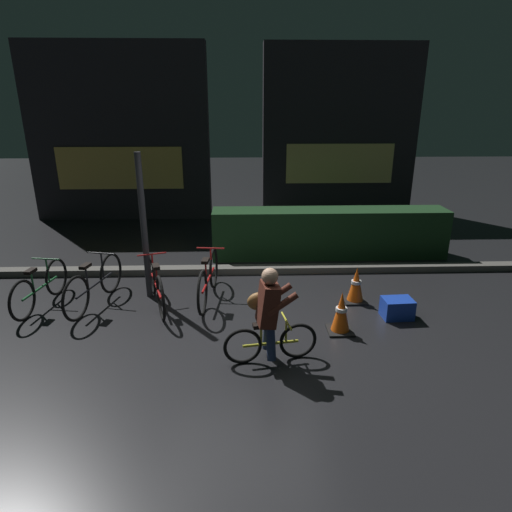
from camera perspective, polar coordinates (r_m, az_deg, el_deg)
The scene contains 14 objects.
ground_plane at distance 6.33m, azimuth -1.65°, elevation -9.56°, with size 40.00×40.00×0.00m, color black.
sidewalk_curb at distance 8.30m, azimuth -1.74°, elevation -1.77°, with size 12.00×0.24×0.12m, color #56544F.
hedge_row at distance 9.19m, azimuth 9.52°, elevation 2.98°, with size 4.80×0.70×1.00m, color #19381C.
storefront_left at distance 12.48m, azimuth -17.38°, elevation 14.90°, with size 4.69×0.54×4.51m.
storefront_right at distance 13.05m, azimuth 10.86°, elevation 15.72°, with size 4.34×0.54×4.57m.
street_post at distance 7.17m, azimuth -14.40°, elevation 3.58°, with size 0.10×0.10×2.36m, color #2D2D33.
parked_bike_leftmost at distance 7.66m, azimuth -26.31°, elevation -3.65°, with size 0.46×1.54×0.72m.
parked_bike_left_mid at distance 7.35m, azimuth -20.30°, elevation -3.46°, with size 0.50×1.68×0.79m.
parked_bike_center_left at distance 7.08m, azimuth -12.88°, elevation -3.63°, with size 0.59×1.62×0.78m.
parked_bike_center_right at distance 7.13m, azimuth -6.22°, elevation -2.97°, with size 0.46×1.74×0.80m.
traffic_cone_near at distance 6.26m, azimuth 11.06°, elevation -7.29°, with size 0.36×0.36×0.61m.
traffic_cone_far at distance 7.22m, azimuth 12.93°, elevation -3.73°, with size 0.36×0.36×0.59m.
blue_crate at distance 6.93m, azimuth 17.95°, elevation -6.50°, with size 0.44×0.32×0.30m, color #193DB7.
cyclist at distance 5.36m, azimuth 1.65°, elevation -7.68°, with size 1.18×0.50×1.25m.
Camera 1 is at (-0.00, -5.53, 3.09)m, focal length 30.66 mm.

